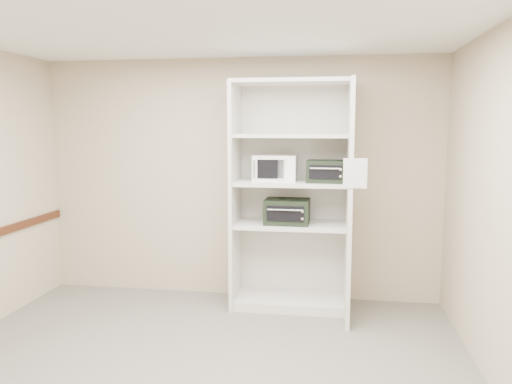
# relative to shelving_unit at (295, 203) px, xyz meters

# --- Properties ---
(floor) EXTENTS (4.50, 4.00, 0.01)m
(floor) POSITION_rel_shelving_unit_xyz_m (-0.67, -1.70, -1.13)
(floor) COLOR #605B52
(floor) RESTS_ON ground
(ceiling) EXTENTS (4.50, 4.00, 0.01)m
(ceiling) POSITION_rel_shelving_unit_xyz_m (-0.67, -1.70, 1.57)
(ceiling) COLOR white
(wall_back) EXTENTS (4.50, 0.02, 2.70)m
(wall_back) POSITION_rel_shelving_unit_xyz_m (-0.67, 0.30, 0.22)
(wall_back) COLOR #C0A78F
(wall_back) RESTS_ON ground
(wall_front) EXTENTS (4.50, 0.02, 2.70)m
(wall_front) POSITION_rel_shelving_unit_xyz_m (-0.67, -3.70, 0.22)
(wall_front) COLOR #C0A78F
(wall_front) RESTS_ON ground
(wall_right) EXTENTS (0.02, 4.00, 2.70)m
(wall_right) POSITION_rel_shelving_unit_xyz_m (1.58, -1.70, 0.22)
(wall_right) COLOR #C0A78F
(wall_right) RESTS_ON ground
(shelving_unit) EXTENTS (1.24, 0.92, 2.42)m
(shelving_unit) POSITION_rel_shelving_unit_xyz_m (0.00, 0.00, 0.00)
(shelving_unit) COLOR beige
(shelving_unit) RESTS_ON floor
(microwave) EXTENTS (0.46, 0.35, 0.27)m
(microwave) POSITION_rel_shelving_unit_xyz_m (-0.22, 0.04, 0.38)
(microwave) COLOR white
(microwave) RESTS_ON shelving_unit
(toaster_oven_upper) EXTENTS (0.41, 0.31, 0.23)m
(toaster_oven_upper) POSITION_rel_shelving_unit_xyz_m (0.32, -0.06, 0.35)
(toaster_oven_upper) COLOR black
(toaster_oven_upper) RESTS_ON shelving_unit
(toaster_oven_lower) EXTENTS (0.47, 0.36, 0.26)m
(toaster_oven_lower) POSITION_rel_shelving_unit_xyz_m (-0.08, -0.04, -0.08)
(toaster_oven_lower) COLOR black
(toaster_oven_lower) RESTS_ON shelving_unit
(paper_sign) EXTENTS (0.21, 0.01, 0.27)m
(paper_sign) POSITION_rel_shelving_unit_xyz_m (0.59, -0.63, 0.39)
(paper_sign) COLOR white
(paper_sign) RESTS_ON shelving_unit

